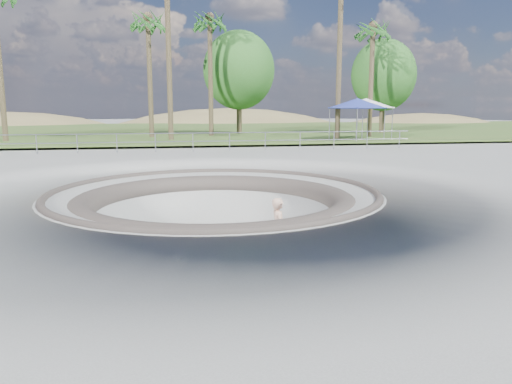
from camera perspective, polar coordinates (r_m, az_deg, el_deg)
The scene contains 14 objects.
ground at distance 15.55m, azimuth -4.76°, elevation -0.00°, with size 180.00×180.00×0.00m, color #A9AAA5.
skate_bowl at distance 15.97m, azimuth -4.67°, elevation -6.48°, with size 14.00×14.00×4.10m.
grass_strip at distance 49.33m, azimuth -8.60°, elevation 6.97°, with size 180.00×36.00×0.12m.
distant_hills at distance 73.26m, azimuth -6.05°, elevation 2.28°, with size 103.20×45.00×28.60m.
safety_railing at distance 27.36m, azimuth -7.22°, elevation 5.70°, with size 25.00×0.06×1.03m.
skateboard at distance 14.65m, azimuth 2.57°, elevation -7.99°, with size 0.88×0.33×0.09m.
skater at distance 14.38m, azimuth 2.60°, elevation -4.35°, with size 0.69×0.45×1.88m, color beige.
canopy_white at distance 37.14m, azimuth 12.45°, elevation 9.88°, with size 5.42×5.42×2.86m.
canopy_blue at distance 35.75m, azimuth 11.51°, elevation 9.90°, with size 5.16×5.16×2.85m.
palm_b at distance 39.14m, azimuth -12.25°, elevation 18.22°, with size 2.60×2.60×9.62m.
palm_d at distance 40.22m, azimuth -5.31°, elevation 18.52°, with size 2.60×2.60×9.88m.
palm_f at distance 39.66m, azimuth 13.23°, elevation 17.33°, with size 2.60×2.60×9.07m.
bushy_tree_mid at distance 42.63m, azimuth -1.97°, elevation 13.72°, with size 5.95×5.41×8.58m.
bushy_tree_right at distance 45.27m, azimuth 14.39°, elevation 12.80°, with size 5.60×5.09×8.07m.
Camera 1 is at (-1.44, -15.25, 2.68)m, focal length 35.00 mm.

